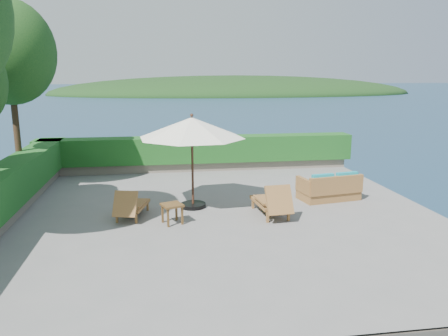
{
  "coord_description": "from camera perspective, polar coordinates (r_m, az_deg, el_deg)",
  "views": [
    {
      "loc": [
        -1.54,
        -11.4,
        3.77
      ],
      "look_at": [
        0.3,
        0.8,
        1.1
      ],
      "focal_mm": 35.0,
      "sensor_mm": 36.0,
      "label": 1
    }
  ],
  "objects": [
    {
      "name": "planter_wall_left",
      "position": [
        12.62,
        -27.06,
        -5.69
      ],
      "size": [
        0.6,
        12.0,
        0.36
      ],
      "primitive_type": "cube",
      "color": "gray",
      "rests_on": "ground"
    },
    {
      "name": "lounge_left",
      "position": [
        11.88,
        -12.05,
        -4.78
      ],
      "size": [
        0.94,
        1.57,
        0.85
      ],
      "rotation": [
        0.0,
        0.0,
        -0.25
      ],
      "color": "#925B35",
      "rests_on": "ground"
    },
    {
      "name": "ground",
      "position": [
        12.11,
        -0.84,
        -5.92
      ],
      "size": [
        12.0,
        12.0,
        0.0
      ],
      "primitive_type": "plane",
      "color": "gray",
      "rests_on": "ground"
    },
    {
      "name": "foundation",
      "position": [
        12.68,
        -0.82,
        -12.61
      ],
      "size": [
        12.0,
        12.0,
        3.0
      ],
      "primitive_type": "cube",
      "color": "#60594C",
      "rests_on": "ocean"
    },
    {
      "name": "patio_umbrella",
      "position": [
        12.19,
        -4.22,
        5.16
      ],
      "size": [
        3.76,
        3.76,
        2.7
      ],
      "rotation": [
        0.0,
        0.0,
        -0.29
      ],
      "color": "black",
      "rests_on": "ground"
    },
    {
      "name": "ocean",
      "position": [
        13.35,
        -0.8,
        -18.27
      ],
      "size": [
        600.0,
        600.0,
        0.0
      ],
      "primitive_type": "plane",
      "color": "#163345",
      "rests_on": "ground"
    },
    {
      "name": "tree_far",
      "position": [
        15.28,
        -26.3,
        13.37
      ],
      "size": [
        2.8,
        2.8,
        6.03
      ],
      "color": "#3D2817",
      "rests_on": "ground"
    },
    {
      "name": "hedge_far",
      "position": [
        17.32,
        -3.35,
        2.48
      ],
      "size": [
        12.4,
        0.9,
        1.0
      ],
      "primitive_type": "cube",
      "color": "#144616",
      "rests_on": "planter_wall_far"
    },
    {
      "name": "lounge_right",
      "position": [
        11.82,
        6.3,
        -4.41
      ],
      "size": [
        0.85,
        1.73,
        0.96
      ],
      "rotation": [
        0.0,
        0.0,
        0.09
      ],
      "color": "#925B35",
      "rests_on": "ground"
    },
    {
      "name": "planter_wall_far",
      "position": [
        17.45,
        -3.33,
        0.31
      ],
      "size": [
        12.0,
        0.6,
        0.36
      ],
      "primitive_type": "cube",
      "color": "gray",
      "rests_on": "ground"
    },
    {
      "name": "offshore_island",
      "position": [
        153.86,
        1.39,
        9.67
      ],
      "size": [
        126.0,
        57.6,
        12.6
      ],
      "primitive_type": "ellipsoid",
      "color": "#173213",
      "rests_on": "ocean"
    },
    {
      "name": "wicker_loveseat",
      "position": [
        13.68,
        13.63,
        -2.65
      ],
      "size": [
        1.93,
        1.22,
        0.88
      ],
      "rotation": [
        0.0,
        0.0,
        0.17
      ],
      "color": "#925B35",
      "rests_on": "ground"
    },
    {
      "name": "side_table",
      "position": [
        11.25,
        -6.79,
        -5.14
      ],
      "size": [
        0.63,
        0.63,
        0.52
      ],
      "rotation": [
        0.0,
        0.0,
        0.35
      ],
      "color": "brown",
      "rests_on": "ground"
    }
  ]
}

